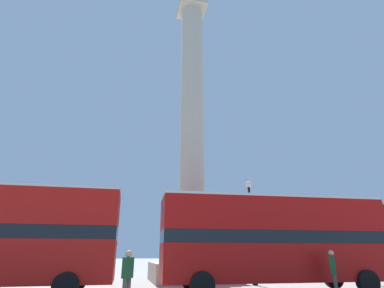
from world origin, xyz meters
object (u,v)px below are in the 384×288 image
at_px(bus_a, 272,238).
at_px(pedestrian_by_plinth, 333,270).
at_px(street_lamp, 251,228).
at_px(pedestrian_near_lamp, 127,274).
at_px(monument_column, 192,158).
at_px(equestrian_statue, 64,255).

height_order(bus_a, pedestrian_by_plinth, bus_a).
xyz_separation_m(street_lamp, pedestrian_near_lamp, (-7.21, -5.57, -2.09)).
bearing_deg(pedestrian_by_plinth, pedestrian_near_lamp, -49.35).
relative_size(monument_column, pedestrian_by_plinth, 13.40).
bearing_deg(monument_column, pedestrian_by_plinth, -65.67).
relative_size(street_lamp, pedestrian_near_lamp, 3.34).
relative_size(equestrian_statue, pedestrian_near_lamp, 3.35).
bearing_deg(monument_column, pedestrian_near_lamp, -116.24).
relative_size(street_lamp, pedestrian_by_plinth, 3.30).
bearing_deg(monument_column, equestrian_statue, 149.63).
bearing_deg(equestrian_statue, bus_a, -53.99).
distance_m(equestrian_statue, pedestrian_near_lamp, 14.54).
distance_m(bus_a, pedestrian_by_plinth, 2.88).
bearing_deg(bus_a, monument_column, 112.89).
bearing_deg(bus_a, pedestrian_by_plinth, -49.28).
bearing_deg(pedestrian_by_plinth, bus_a, -102.39).
height_order(street_lamp, pedestrian_by_plinth, street_lamp).
bearing_deg(bus_a, equestrian_statue, 136.50).
xyz_separation_m(equestrian_statue, pedestrian_near_lamp, (4.36, -13.86, -0.55)).
relative_size(monument_column, pedestrian_near_lamp, 13.60).
xyz_separation_m(monument_column, pedestrian_by_plinth, (3.93, -8.70, -7.20)).
relative_size(monument_column, bus_a, 2.26).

